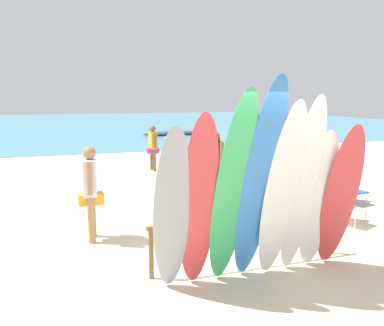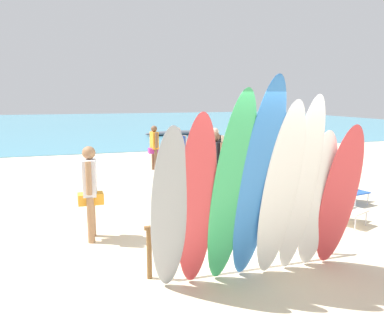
% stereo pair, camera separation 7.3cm
% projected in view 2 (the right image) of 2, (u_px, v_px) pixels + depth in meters
% --- Properties ---
extents(ground, '(60.00, 60.00, 0.00)m').
position_uv_depth(ground, '(116.00, 148.00, 18.99)').
color(ground, beige).
extents(ocean_water, '(60.00, 40.00, 0.02)m').
position_uv_depth(ocean_water, '(89.00, 123.00, 36.23)').
color(ocean_water, teal).
rests_on(ocean_water, ground).
extents(surfboard_rack, '(2.90, 0.07, 0.75)m').
position_uv_depth(surfboard_rack, '(243.00, 227.00, 5.77)').
color(surfboard_rack, brown).
rests_on(surfboard_rack, ground).
extents(surfboard_grey_0, '(0.51, 0.65, 2.14)m').
position_uv_depth(surfboard_grey_0, '(170.00, 212.00, 4.82)').
color(surfboard_grey_0, '#999EA3').
rests_on(surfboard_grey_0, ground).
extents(surfboard_red_1, '(0.53, 0.72, 2.29)m').
position_uv_depth(surfboard_red_1, '(196.00, 204.00, 4.88)').
color(surfboard_red_1, '#D13D42').
rests_on(surfboard_red_1, ground).
extents(surfboard_green_2, '(0.60, 0.83, 2.56)m').
position_uv_depth(surfboard_green_2, '(231.00, 192.00, 4.94)').
color(surfboard_green_2, '#38B266').
rests_on(surfboard_green_2, ground).
extents(surfboard_blue_3, '(0.62, 0.89, 2.71)m').
position_uv_depth(surfboard_blue_3, '(258.00, 184.00, 5.03)').
color(surfboard_blue_3, '#337AD1').
rests_on(surfboard_blue_3, ground).
extents(surfboard_white_4, '(0.59, 0.72, 2.42)m').
position_uv_depth(surfboard_white_4, '(280.00, 193.00, 5.17)').
color(surfboard_white_4, white).
rests_on(surfboard_white_4, ground).
extents(surfboard_white_5, '(0.51, 0.67, 2.48)m').
position_uv_depth(surfboard_white_5, '(301.00, 188.00, 5.32)').
color(surfboard_white_5, white).
rests_on(surfboard_white_5, ground).
extents(surfboard_white_6, '(0.54, 0.54, 2.02)m').
position_uv_depth(surfboard_white_6, '(317.00, 201.00, 5.55)').
color(surfboard_white_6, white).
rests_on(surfboard_white_6, ground).
extents(surfboard_red_7, '(0.59, 0.67, 2.10)m').
position_uv_depth(surfboard_red_7, '(339.00, 198.00, 5.55)').
color(surfboard_red_7, '#D13D42').
rests_on(surfboard_red_7, ground).
extents(beachgoer_strolling, '(0.60, 0.38, 1.70)m').
position_uv_depth(beachgoer_strolling, '(176.00, 156.00, 9.95)').
color(beachgoer_strolling, beige).
rests_on(beachgoer_strolling, ground).
extents(beachgoer_by_water, '(0.42, 0.61, 1.62)m').
position_uv_depth(beachgoer_by_water, '(90.00, 186.00, 6.78)').
color(beachgoer_by_water, '#9E704C').
rests_on(beachgoer_by_water, ground).
extents(beachgoer_near_rack, '(0.40, 0.47, 1.54)m').
position_uv_depth(beachgoer_near_rack, '(215.00, 150.00, 11.75)').
color(beachgoer_near_rack, beige).
rests_on(beachgoer_near_rack, ground).
extents(beachgoer_midbeach, '(0.43, 0.60, 1.64)m').
position_uv_depth(beachgoer_midbeach, '(215.00, 161.00, 9.33)').
color(beachgoer_midbeach, brown).
rests_on(beachgoer_midbeach, ground).
extents(beachgoer_photographing, '(0.39, 0.56, 1.49)m').
position_uv_depth(beachgoer_photographing, '(154.00, 145.00, 13.20)').
color(beachgoer_photographing, brown).
rests_on(beachgoer_photographing, ground).
extents(beach_chair_red, '(0.68, 0.86, 0.78)m').
position_uv_depth(beach_chair_red, '(299.00, 187.00, 9.08)').
color(beach_chair_red, '#B7B7BC').
rests_on(beach_chair_red, ground).
extents(beach_chair_blue, '(0.74, 0.86, 0.80)m').
position_uv_depth(beach_chair_blue, '(343.00, 202.00, 7.72)').
color(beach_chair_blue, '#B7B7BC').
rests_on(beach_chair_blue, ground).
extents(beach_chair_striped, '(0.62, 0.77, 0.82)m').
position_uv_depth(beach_chair_striped, '(349.00, 185.00, 9.21)').
color(beach_chair_striped, '#B7B7BC').
rests_on(beach_chair_striped, ground).
extents(distant_boat, '(4.14, 0.98, 0.33)m').
position_uv_depth(distant_boat, '(177.00, 133.00, 25.10)').
color(distant_boat, '#4C515B').
rests_on(distant_boat, ground).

